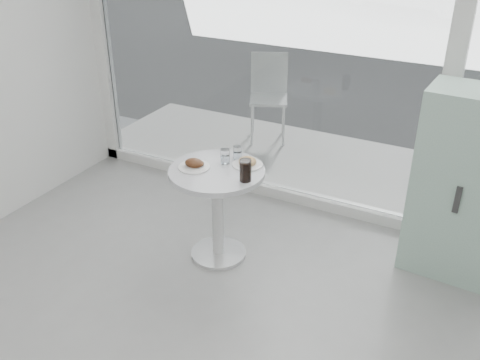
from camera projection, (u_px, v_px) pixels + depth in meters
The scene contains 10 objects.
storefront at pixel (349, 20), 4.14m from camera, with size 5.00×0.14×3.00m.
main_table at pixel (217, 195), 4.06m from camera, with size 0.72×0.72×0.77m.
patio_deck at pixel (350, 171), 5.59m from camera, with size 5.60×1.60×0.05m, color silver.
mint_cabinet at pixel (462, 186), 3.85m from camera, with size 0.69×0.48×1.43m.
patio_chair at pixel (269, 91), 6.08m from camera, with size 0.55×0.55×0.97m.
plate_fritter at pixel (195, 165), 3.97m from camera, with size 0.24×0.24×0.07m.
plate_donut at pixel (247, 163), 4.01m from camera, with size 0.23×0.23×0.06m.
water_tumbler_a at pixel (225, 157), 4.03m from camera, with size 0.07×0.07×0.11m.
water_tumbler_b at pixel (237, 154), 4.09m from camera, with size 0.07×0.07×0.11m.
cola_glass at pixel (245, 171), 3.76m from camera, with size 0.08×0.08×0.16m.
Camera 1 is at (1.29, -1.15, 2.55)m, focal length 40.00 mm.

